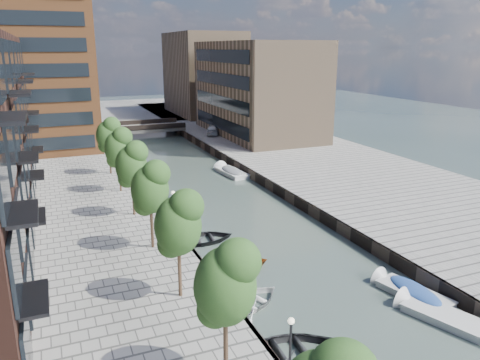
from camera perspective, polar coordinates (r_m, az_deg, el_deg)
water at (r=48.72m, az=-4.49°, el=-1.00°), size 300.00×300.00×0.00m
quay_right at (r=55.42m, az=11.43°, el=1.34°), size 20.00×140.00×1.00m
quay_wall_left at (r=47.15m, az=-11.56°, el=-1.23°), size 0.25×140.00×1.00m
quay_wall_right at (r=50.70m, az=2.07°, el=0.30°), size 0.25×140.00×1.00m
far_closure at (r=106.25m, az=-14.72°, el=7.99°), size 80.00×40.00×1.00m
tower at (r=69.49m, az=-25.79°, el=15.93°), size 18.00×18.00×30.00m
tan_block_near at (r=73.23m, az=2.05°, el=11.07°), size 12.00×25.00×14.00m
tan_block_far at (r=97.37m, az=-4.45°, el=12.81°), size 12.00×20.00×16.00m
bridge at (r=78.76m, az=-11.82°, el=6.24°), size 13.00×6.00×1.30m
tree_1 at (r=18.64m, az=-1.83°, el=-12.23°), size 2.50×2.50×5.95m
tree_2 at (r=24.74m, az=-7.59°, el=-5.06°), size 2.50×2.50×5.95m
tree_3 at (r=31.22m, az=-10.95°, el=-0.76°), size 2.50×2.50×5.95m
tree_4 at (r=37.89m, az=-13.14°, el=2.04°), size 2.50×2.50×5.95m
tree_5 at (r=44.66m, az=-14.67°, el=4.00°), size 2.50×2.50×5.95m
tree_6 at (r=51.49m, az=-15.80°, el=5.44°), size 2.50×2.50×5.95m
lamp_0 at (r=17.76m, az=6.11°, el=-20.77°), size 0.24×0.24×4.12m
lamp_1 at (r=31.12m, az=-8.05°, el=-4.16°), size 0.24×0.24×4.12m
lamp_2 at (r=46.19m, az=-13.10°, el=2.20°), size 0.24×0.24×4.12m
sloop_0 at (r=23.72m, az=5.70°, el=-20.65°), size 5.26×3.86×1.06m
sloop_2 at (r=31.22m, az=-1.16°, el=-10.96°), size 5.46×4.11×1.07m
sloop_3 at (r=27.46m, az=1.07°, el=-15.01°), size 5.28×4.55×0.92m
sloop_4 at (r=35.57m, az=-4.66°, el=-7.53°), size 5.02×3.75×0.99m
motorboat_2 at (r=28.41m, az=22.74°, el=-14.99°), size 3.43×5.45×1.72m
motorboat_3 at (r=30.13m, az=19.78°, el=-12.61°), size 2.72×5.03×1.59m
motorboat_4 at (r=54.10m, az=-1.25°, el=1.00°), size 2.49×5.76×1.86m
car at (r=73.22m, az=-3.37°, el=6.12°), size 3.14×4.70×1.49m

